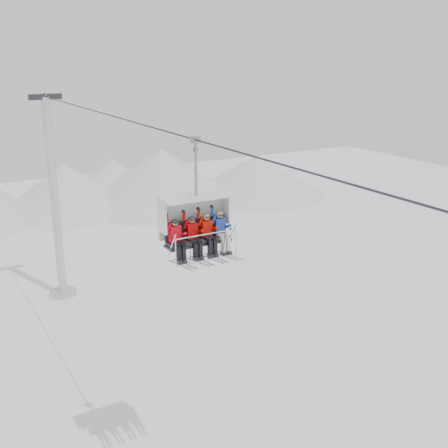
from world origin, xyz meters
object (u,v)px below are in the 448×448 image
skier_far_right (221,231)px  skier_center_right (208,233)px  skier_center_left (193,236)px  chairlift_carrier (195,218)px  skier_far_left (177,239)px  lift_tower_right (56,214)px

skier_far_right → skier_center_right: bearing=-179.9°
skier_center_left → skier_center_right: 0.55m
skier_center_right → chairlift_carrier: bearing=135.5°
skier_far_left → skier_far_right: size_ratio=1.00×
skier_far_right → lift_tower_right: bearing=92.3°
skier_center_left → lift_tower_right: bearing=89.4°
skier_far_left → skier_far_right: 1.67m
skier_far_left → skier_far_right: skier_far_right is taller
lift_tower_right → chairlift_carrier: bearing=-90.0°
skier_far_left → skier_center_left: bearing=0.0°
skier_far_left → chairlift_carrier: bearing=20.7°
chairlift_carrier → skier_center_right: chairlift_carrier is taller
skier_far_left → lift_tower_right: bearing=87.7°
chairlift_carrier → skier_far_right: (0.83, -0.31, -0.50)m
lift_tower_right → skier_far_right: lift_tower_right is taller
chairlift_carrier → skier_far_right: size_ratio=2.36×
skier_far_right → skier_far_left: bearing=-179.9°
skier_center_left → skier_far_right: skier_far_right is taller
skier_center_right → lift_tower_right: bearing=90.9°
skier_far_left → skier_center_right: 1.15m
lift_tower_right → skier_far_right: (0.83, -20.37, 4.40)m
skier_center_right → skier_far_right: (0.51, 0.00, 0.00)m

